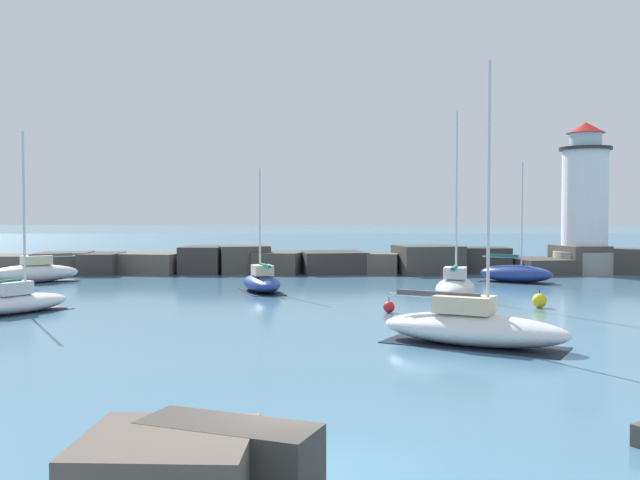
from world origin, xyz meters
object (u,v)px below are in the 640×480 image
sailboat_moored_1 (455,287)px  sailboat_moored_2 (17,301)px  sailboat_moored_0 (473,327)px  sailboat_moored_3 (262,282)px  sailboat_moored_6 (516,273)px  mooring_buoy_far_side (539,301)px  lighthouse (585,209)px  mooring_buoy_orange_near (389,307)px  sailboat_moored_5 (32,272)px

sailboat_moored_1 → sailboat_moored_2: 23.43m
sailboat_moored_0 → sailboat_moored_3: (-9.21, 18.34, -0.07)m
sailboat_moored_6 → mooring_buoy_far_side: bearing=-101.1°
lighthouse → mooring_buoy_orange_near: size_ratio=16.12×
mooring_buoy_far_side → sailboat_moored_5: bearing=156.6°
lighthouse → sailboat_moored_6: 12.08m
sailboat_moored_0 → sailboat_moored_6: size_ratio=1.23×
sailboat_moored_1 → sailboat_moored_6: 12.05m
sailboat_moored_5 → mooring_buoy_orange_near: (23.78, -15.59, -0.46)m
lighthouse → sailboat_moored_0: lighthouse is taller
sailboat_moored_6 → mooring_buoy_orange_near: (-10.79, -15.64, -0.36)m
sailboat_moored_1 → sailboat_moored_3: 12.13m
lighthouse → sailboat_moored_0: (-16.50, -32.29, -4.63)m
sailboat_moored_2 → mooring_buoy_orange_near: sailboat_moored_2 is taller
sailboat_moored_2 → sailboat_moored_5: bearing=109.0°
sailboat_moored_3 → mooring_buoy_far_side: bearing=-27.1°
sailboat_moored_5 → sailboat_moored_6: sailboat_moored_5 is taller
sailboat_moored_1 → sailboat_moored_3: bearing=160.2°
sailboat_moored_2 → sailboat_moored_6: bearing=28.2°
lighthouse → sailboat_moored_6: lighthouse is taller
sailboat_moored_2 → mooring_buoy_orange_near: (18.39, 0.03, -0.31)m
sailboat_moored_2 → sailboat_moored_6: 33.12m
lighthouse → mooring_buoy_far_side: lighthouse is taller
sailboat_moored_0 → sailboat_moored_6: (8.60, 24.44, -0.05)m
lighthouse → mooring_buoy_orange_near: (-18.69, -23.49, -5.05)m
sailboat_moored_6 → sailboat_moored_5: bearing=-179.9°
sailboat_moored_3 → mooring_buoy_orange_near: 11.85m
sailboat_moored_3 → mooring_buoy_orange_near: sailboat_moored_3 is taller
sailboat_moored_1 → sailboat_moored_5: 29.95m
mooring_buoy_orange_near → mooring_buoy_far_side: bearing=12.7°
sailboat_moored_1 → sailboat_moored_6: (6.40, 10.21, -0.08)m
sailboat_moored_6 → sailboat_moored_1: bearing=-122.1°
sailboat_moored_2 → sailboat_moored_5: 16.52m
sailboat_moored_6 → sailboat_moored_0: bearing=-109.4°
sailboat_moored_3 → sailboat_moored_1: bearing=-19.8°
sailboat_moored_5 → mooring_buoy_far_side: sailboat_moored_5 is taller
sailboat_moored_6 → lighthouse: bearing=44.8°
lighthouse → sailboat_moored_5: size_ratio=1.26×
sailboat_moored_3 → sailboat_moored_2: bearing=-139.9°
lighthouse → mooring_buoy_orange_near: lighthouse is taller
sailboat_moored_3 → mooring_buoy_orange_near: size_ratio=10.08×
sailboat_moored_5 → sailboat_moored_6: size_ratio=1.15×
sailboat_moored_2 → sailboat_moored_5: sailboat_moored_5 is taller
lighthouse → sailboat_moored_0: bearing=-117.1°
sailboat_moored_1 → sailboat_moored_5: bearing=160.2°
sailboat_moored_1 → sailboat_moored_6: bearing=57.9°
sailboat_moored_0 → mooring_buoy_far_side: 12.15m
sailboat_moored_0 → sailboat_moored_1: bearing=81.2°
lighthouse → sailboat_moored_2: 44.17m
sailboat_moored_5 → sailboat_moored_3: bearing=-19.8°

